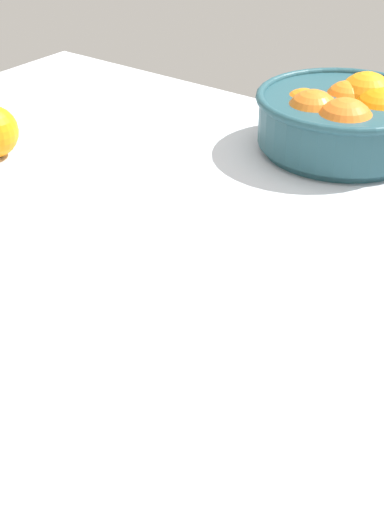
% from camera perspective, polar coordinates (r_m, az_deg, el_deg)
% --- Properties ---
extents(ground_plane, '(1.36, 1.05, 0.03)m').
position_cam_1_polar(ground_plane, '(0.86, -1.75, -2.30)').
color(ground_plane, silver).
extents(fruit_bowl, '(0.25, 0.25, 0.11)m').
position_cam_1_polar(fruit_bowl, '(1.15, 11.00, 9.81)').
color(fruit_bowl, '#234C56').
rests_on(fruit_bowl, ground_plane).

